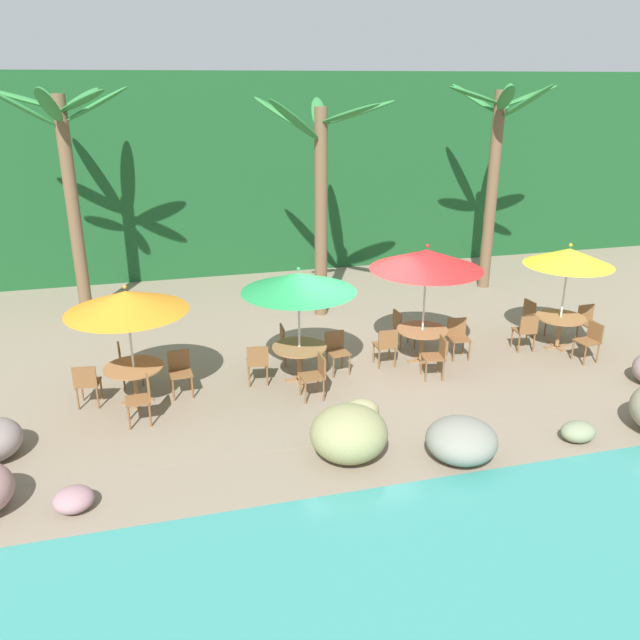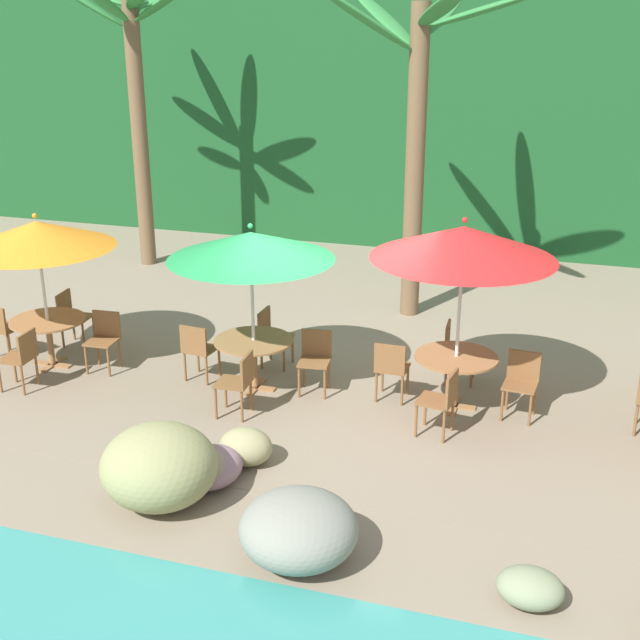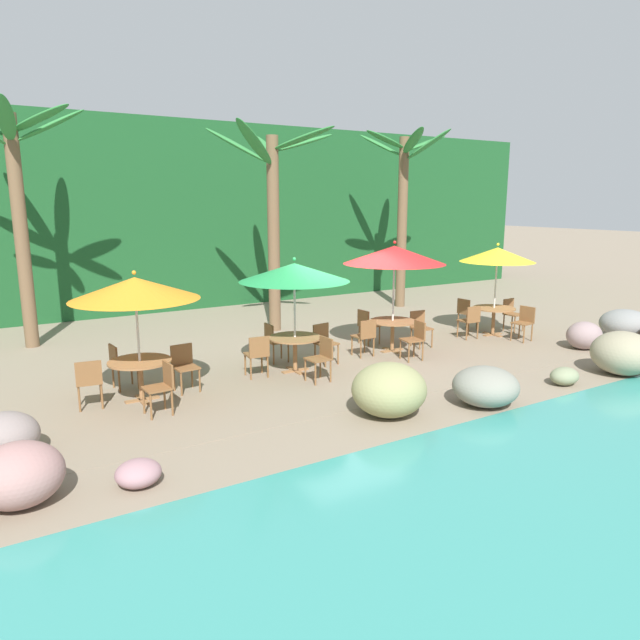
{
  "view_description": "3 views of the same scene",
  "coord_description": "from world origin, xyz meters",
  "px_view_note": "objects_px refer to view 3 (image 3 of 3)",
  "views": [
    {
      "loc": [
        -3.77,
        -11.67,
        5.73
      ],
      "look_at": [
        -0.64,
        0.23,
        1.14
      ],
      "focal_mm": 36.12,
      "sensor_mm": 36.0,
      "label": 1
    },
    {
      "loc": [
        2.89,
        -9.9,
        4.94
      ],
      "look_at": [
        -0.17,
        -0.16,
        1.16
      ],
      "focal_mm": 46.26,
      "sensor_mm": 36.0,
      "label": 2
    },
    {
      "loc": [
        -6.72,
        -10.24,
        3.49
      ],
      "look_at": [
        -0.36,
        0.22,
        0.96
      ],
      "focal_mm": 32.3,
      "sensor_mm": 36.0,
      "label": 3
    }
  ],
  "objects_px": {
    "dining_table_green": "(295,343)",
    "chair_red_inland": "(367,324)",
    "chair_orange_seaward": "(184,364)",
    "chair_red_left": "(365,335)",
    "chair_red_seaward": "(420,326)",
    "palm_tree_second": "(273,196)",
    "dining_table_yellow": "(494,312)",
    "chair_green_right": "(322,356)",
    "umbrella_green": "(294,272)",
    "chair_orange_inland": "(120,363)",
    "chair_green_inland": "(274,340)",
    "chair_orange_left": "(89,380)",
    "chair_green_left": "(258,353)",
    "chair_green_seaward": "(324,341)",
    "umbrella_red": "(394,255)",
    "chair_red_right": "(415,337)",
    "chair_yellow_inland": "(466,312)",
    "dining_table_red": "(393,326)",
    "umbrella_orange": "(135,288)",
    "chair_yellow_seaward": "(511,312)",
    "palm_tree_nearest": "(15,181)",
    "chair_yellow_right": "(524,321)",
    "dining_table_orange": "(140,367)",
    "chair_orange_right": "(162,384)",
    "umbrella_yellow": "(497,255)",
    "palm_tree_third": "(404,190)"
  },
  "relations": [
    {
      "from": "chair_red_inland",
      "to": "chair_red_right",
      "type": "xyz_separation_m",
      "value": [
        0.11,
        -1.7,
        0.0
      ]
    },
    {
      "from": "umbrella_orange",
      "to": "dining_table_red",
      "type": "xyz_separation_m",
      "value": [
        5.97,
        0.41,
        -1.41
      ]
    },
    {
      "from": "chair_red_right",
      "to": "umbrella_red",
      "type": "bearing_deg",
      "value": 88.06
    },
    {
      "from": "dining_table_red",
      "to": "dining_table_green",
      "type": "bearing_deg",
      "value": -174.7
    },
    {
      "from": "chair_red_left",
      "to": "umbrella_orange",
      "type": "bearing_deg",
      "value": -176.37
    },
    {
      "from": "chair_orange_left",
      "to": "chair_green_left",
      "type": "distance_m",
      "value": 3.21
    },
    {
      "from": "umbrella_green",
      "to": "chair_green_inland",
      "type": "xyz_separation_m",
      "value": [
        -0.07,
        0.85,
        -1.57
      ]
    },
    {
      "from": "dining_table_red",
      "to": "palm_tree_third",
      "type": "height_order",
      "value": "palm_tree_third"
    },
    {
      "from": "chair_green_right",
      "to": "chair_orange_seaward",
      "type": "bearing_deg",
      "value": 161.44
    },
    {
      "from": "umbrella_red",
      "to": "chair_yellow_seaward",
      "type": "bearing_deg",
      "value": 0.87
    },
    {
      "from": "chair_orange_seaward",
      "to": "umbrella_green",
      "type": "relative_size",
      "value": 0.37
    },
    {
      "from": "chair_orange_left",
      "to": "dining_table_yellow",
      "type": "bearing_deg",
      "value": 1.77
    },
    {
      "from": "chair_red_seaward",
      "to": "chair_red_inland",
      "type": "xyz_separation_m",
      "value": [
        -0.99,
        0.83,
        0.0
      ]
    },
    {
      "from": "chair_orange_left",
      "to": "palm_tree_nearest",
      "type": "relative_size",
      "value": 0.15
    },
    {
      "from": "dining_table_green",
      "to": "chair_red_inland",
      "type": "distance_m",
      "value": 2.85
    },
    {
      "from": "chair_green_inland",
      "to": "chair_yellow_inland",
      "type": "xyz_separation_m",
      "value": [
        5.99,
        0.17,
        0.0
      ]
    },
    {
      "from": "chair_orange_left",
      "to": "umbrella_orange",
      "type": "bearing_deg",
      "value": -1.6
    },
    {
      "from": "chair_orange_inland",
      "to": "chair_orange_left",
      "type": "xyz_separation_m",
      "value": [
        -0.68,
        -0.81,
        0.0
      ]
    },
    {
      "from": "chair_green_right",
      "to": "dining_table_red",
      "type": "relative_size",
      "value": 0.79
    },
    {
      "from": "chair_orange_left",
      "to": "chair_red_right",
      "type": "distance_m",
      "value": 6.81
    },
    {
      "from": "chair_green_right",
      "to": "chair_yellow_inland",
      "type": "distance_m",
      "value": 6.09
    },
    {
      "from": "umbrella_orange",
      "to": "palm_tree_second",
      "type": "height_order",
      "value": "palm_tree_second"
    },
    {
      "from": "dining_table_orange",
      "to": "chair_orange_right",
      "type": "height_order",
      "value": "chair_orange_right"
    },
    {
      "from": "chair_green_seaward",
      "to": "palm_tree_nearest",
      "type": "xyz_separation_m",
      "value": [
        -5.33,
        4.97,
        3.42
      ]
    },
    {
      "from": "chair_red_inland",
      "to": "palm_tree_third",
      "type": "bearing_deg",
      "value": 42.1
    },
    {
      "from": "umbrella_orange",
      "to": "chair_orange_right",
      "type": "bearing_deg",
      "value": -80.44
    },
    {
      "from": "chair_red_seaward",
      "to": "chair_yellow_seaward",
      "type": "distance_m",
      "value": 3.31
    },
    {
      "from": "umbrella_green",
      "to": "palm_tree_nearest",
      "type": "distance_m",
      "value": 7.1
    },
    {
      "from": "umbrella_orange",
      "to": "chair_red_left",
      "type": "xyz_separation_m",
      "value": [
        5.12,
        0.32,
        -1.51
      ]
    },
    {
      "from": "chair_red_seaward",
      "to": "palm_tree_nearest",
      "type": "bearing_deg",
      "value": 148.87
    },
    {
      "from": "dining_table_yellow",
      "to": "palm_tree_second",
      "type": "relative_size",
      "value": 0.2
    },
    {
      "from": "umbrella_green",
      "to": "chair_red_inland",
      "type": "xyz_separation_m",
      "value": [
        2.62,
        1.1,
        -1.57
      ]
    },
    {
      "from": "umbrella_green",
      "to": "chair_yellow_inland",
      "type": "height_order",
      "value": "umbrella_green"
    },
    {
      "from": "chair_red_seaward",
      "to": "palm_tree_second",
      "type": "bearing_deg",
      "value": 121.94
    },
    {
      "from": "chair_red_right",
      "to": "dining_table_yellow",
      "type": "xyz_separation_m",
      "value": [
        3.35,
        0.78,
        0.1
      ]
    },
    {
      "from": "umbrella_orange",
      "to": "chair_green_left",
      "type": "relative_size",
      "value": 2.68
    },
    {
      "from": "chair_green_left",
      "to": "chair_yellow_seaward",
      "type": "xyz_separation_m",
      "value": [
        7.78,
        0.32,
        0.0
      ]
    },
    {
      "from": "chair_orange_seaward",
      "to": "chair_red_left",
      "type": "relative_size",
      "value": 1.0
    },
    {
      "from": "dining_table_green",
      "to": "chair_green_inland",
      "type": "relative_size",
      "value": 1.26
    },
    {
      "from": "dining_table_green",
      "to": "palm_tree_second",
      "type": "height_order",
      "value": "palm_tree_second"
    },
    {
      "from": "chair_green_seaward",
      "to": "umbrella_red",
      "type": "height_order",
      "value": "umbrella_red"
    },
    {
      "from": "chair_orange_inland",
      "to": "chair_green_inland",
      "type": "relative_size",
      "value": 1.0
    },
    {
      "from": "dining_table_green",
      "to": "chair_red_seaward",
      "type": "bearing_deg",
      "value": 4.29
    },
    {
      "from": "dining_table_yellow",
      "to": "chair_green_right",
      "type": "bearing_deg",
      "value": -170.22
    },
    {
      "from": "dining_table_green",
      "to": "chair_red_inland",
      "type": "bearing_deg",
      "value": 22.74
    },
    {
      "from": "chair_orange_left",
      "to": "chair_red_right",
      "type": "xyz_separation_m",
      "value": [
        6.79,
        -0.47,
        0.0
      ]
    },
    {
      "from": "umbrella_green",
      "to": "chair_red_left",
      "type": "relative_size",
      "value": 2.74
    },
    {
      "from": "chair_orange_right",
      "to": "chair_green_seaward",
      "type": "xyz_separation_m",
      "value": [
        3.89,
        1.2,
        0.0
      ]
    },
    {
      "from": "chair_green_seaward",
      "to": "chair_yellow_right",
      "type": "height_order",
      "value": "same"
    },
    {
      "from": "dining_table_orange",
      "to": "umbrella_yellow",
      "type": "distance_m",
      "value": 9.42
    }
  ]
}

